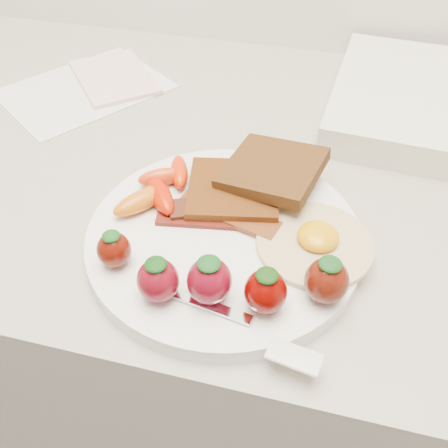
# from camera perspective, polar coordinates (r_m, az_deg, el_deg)

# --- Properties ---
(counter) EXTENTS (2.00, 0.60, 0.90)m
(counter) POSITION_cam_1_polar(r_m,az_deg,el_deg) (0.95, 1.08, -14.24)
(counter) COLOR gray
(counter) RESTS_ON ground
(plate) EXTENTS (0.27, 0.27, 0.02)m
(plate) POSITION_cam_1_polar(r_m,az_deg,el_deg) (0.49, 0.00, -1.57)
(plate) COLOR white
(plate) RESTS_ON counter
(toast_lower) EXTENTS (0.11, 0.11, 0.01)m
(toast_lower) POSITION_cam_1_polar(r_m,az_deg,el_deg) (0.52, 1.05, 3.85)
(toast_lower) COLOR black
(toast_lower) RESTS_ON plate
(toast_upper) EXTENTS (0.11, 0.11, 0.02)m
(toast_upper) POSITION_cam_1_polar(r_m,az_deg,el_deg) (0.53, 5.58, 6.25)
(toast_upper) COLOR black
(toast_upper) RESTS_ON toast_lower
(fried_egg) EXTENTS (0.12, 0.12, 0.02)m
(fried_egg) POSITION_cam_1_polar(r_m,az_deg,el_deg) (0.48, 10.41, -2.01)
(fried_egg) COLOR silver
(fried_egg) RESTS_ON plate
(bacon_strips) EXTENTS (0.13, 0.07, 0.01)m
(bacon_strips) POSITION_cam_1_polar(r_m,az_deg,el_deg) (0.50, -0.40, 1.36)
(bacon_strips) COLOR #480C08
(bacon_strips) RESTS_ON plate
(baby_carrots) EXTENTS (0.07, 0.11, 0.02)m
(baby_carrots) POSITION_cam_1_polar(r_m,az_deg,el_deg) (0.52, -7.45, 4.08)
(baby_carrots) COLOR red
(baby_carrots) RESTS_ON plate
(strawberries) EXTENTS (0.22, 0.07, 0.05)m
(strawberries) POSITION_cam_1_polar(r_m,az_deg,el_deg) (0.42, -0.06, -6.19)
(strawberries) COLOR #4F0C04
(strawberries) RESTS_ON plate
(fork) EXTENTS (0.16, 0.06, 0.00)m
(fork) POSITION_cam_1_polar(r_m,az_deg,el_deg) (0.42, 1.65, -11.45)
(fork) COLOR silver
(fork) RESTS_ON plate
(paper_sheet) EXTENTS (0.26, 0.27, 0.00)m
(paper_sheet) POSITION_cam_1_polar(r_m,az_deg,el_deg) (0.77, -15.62, 14.60)
(paper_sheet) COLOR silver
(paper_sheet) RESTS_ON counter
(notepad) EXTENTS (0.17, 0.17, 0.01)m
(notepad) POSITION_cam_1_polar(r_m,az_deg,el_deg) (0.78, -12.45, 16.09)
(notepad) COLOR beige
(notepad) RESTS_ON paper_sheet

